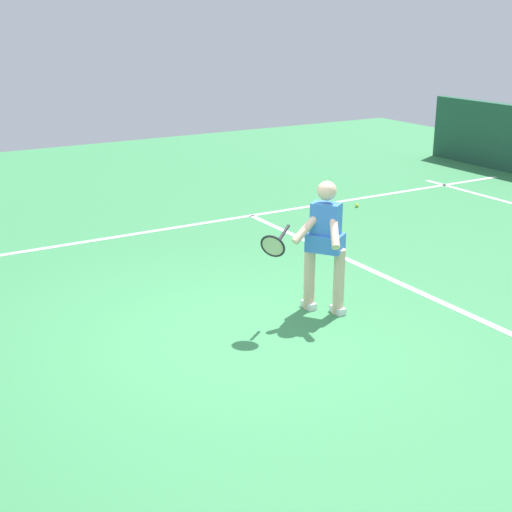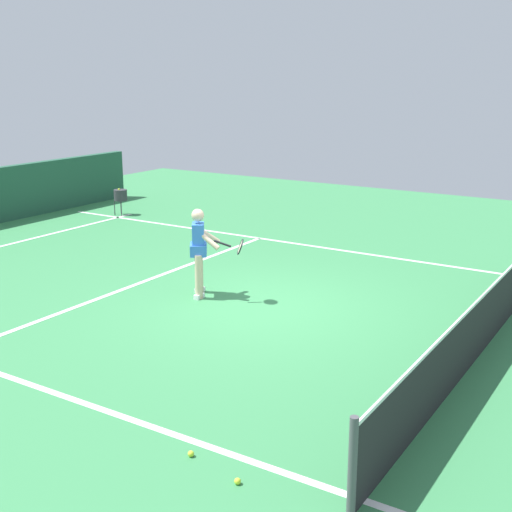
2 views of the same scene
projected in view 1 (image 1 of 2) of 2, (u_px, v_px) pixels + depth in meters
ground_plane at (239, 335)px, 7.78m from camera, size 24.97×24.97×0.00m
service_line_marking at (416, 291)px, 9.02m from camera, size 8.23×0.10×0.01m
sideline_right_marking at (108, 238)px, 11.13m from camera, size 0.10×17.21×0.01m
tennis_player at (324, 242)px, 8.14m from camera, size 0.69×1.14×1.55m
tennis_ball_mid at (357, 205)px, 12.91m from camera, size 0.07×0.07×0.07m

